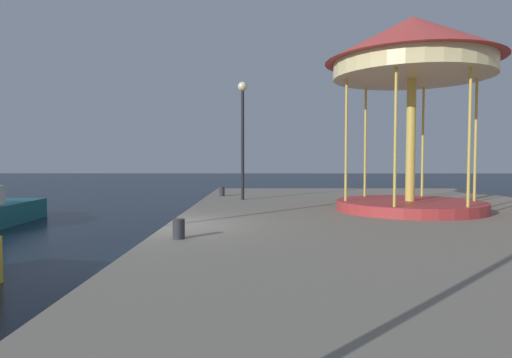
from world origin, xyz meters
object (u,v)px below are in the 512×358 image
bollard_north (222,191)px  bollard_south (179,229)px  carousel (412,65)px  lamp_post_mid_promenade (243,120)px

bollard_north → bollard_south: bearing=-89.9°
carousel → lamp_post_mid_promenade: bearing=146.0°
bollard_south → bollard_north: size_ratio=1.00×
bollard_south → lamp_post_mid_promenade: bearing=83.6°
lamp_post_mid_promenade → bollard_north: (-0.96, 1.67, -2.88)m
carousel → bollard_north: bearing=140.0°
carousel → lamp_post_mid_promenade: 6.49m
lamp_post_mid_promenade → bollard_south: lamp_post_mid_promenade is taller
lamp_post_mid_promenade → bollard_south: size_ratio=11.33×
carousel → bollard_north: carousel is taller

